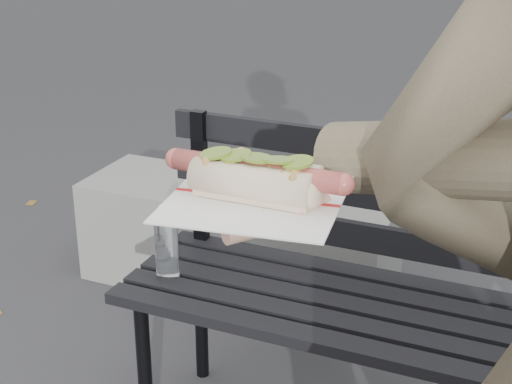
# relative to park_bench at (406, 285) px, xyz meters

# --- Properties ---
(park_bench) EXTENTS (1.50, 0.44, 0.88)m
(park_bench) POSITION_rel_park_bench_xyz_m (0.00, 0.00, 0.00)
(park_bench) COLOR black
(park_bench) RESTS_ON ground
(concrete_block) EXTENTS (1.20, 0.40, 0.40)m
(concrete_block) POSITION_rel_park_bench_xyz_m (-0.80, 0.68, -0.32)
(concrete_block) COLOR slate
(concrete_block) RESTS_ON ground
(held_hotdog) EXTENTS (0.64, 0.32, 0.20)m
(held_hotdog) POSITION_rel_park_bench_xyz_m (0.24, -0.97, 0.69)
(held_hotdog) COLOR brown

